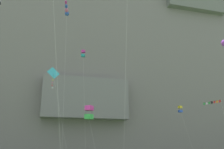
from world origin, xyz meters
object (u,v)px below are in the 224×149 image
at_px(kite_diamond_high_left, 54,76).
at_px(kite_box_mid_right, 89,113).
at_px(kite_box_far_right, 83,54).
at_px(kite_box_mid_center, 180,109).
at_px(kite_windsock_low_center, 67,11).
at_px(kite_banner_upper_left, 213,106).

bearing_deg(kite_diamond_high_left, kite_box_mid_right, -64.36).
height_order(kite_box_far_right, kite_box_mid_center, kite_box_far_right).
bearing_deg(kite_diamond_high_left, kite_windsock_low_center, -10.06).
height_order(kite_banner_upper_left, kite_windsock_low_center, kite_windsock_low_center).
relative_size(kite_diamond_high_left, kite_box_mid_right, 1.83).
bearing_deg(kite_box_mid_right, kite_banner_upper_left, 24.07).
distance_m(kite_box_mid_right, kite_box_mid_center, 26.88).
bearing_deg(kite_banner_upper_left, kite_box_mid_right, -155.93).
distance_m(kite_box_mid_right, kite_box_far_right, 22.95).
height_order(kite_box_mid_right, kite_box_far_right, kite_box_far_right).
bearing_deg(kite_diamond_high_left, kite_box_mid_center, 20.45).
xyz_separation_m(kite_diamond_high_left, kite_box_mid_right, (3.68, -7.66, -5.87)).
distance_m(kite_windsock_low_center, kite_box_mid_right, 17.90).
distance_m(kite_banner_upper_left, kite_windsock_low_center, 28.99).
distance_m(kite_diamond_high_left, kite_box_mid_center, 26.12).
relative_size(kite_banner_upper_left, kite_box_mid_center, 0.99).
relative_size(kite_diamond_high_left, kite_banner_upper_left, 1.27).
relative_size(kite_windsock_low_center, kite_box_far_right, 1.09).
relative_size(kite_banner_upper_left, kite_windsock_low_center, 0.48).
bearing_deg(kite_banner_upper_left, kite_box_mid_center, 113.12).
bearing_deg(kite_box_mid_center, kite_box_mid_right, -141.02).
distance_m(kite_diamond_high_left, kite_banner_upper_left, 27.34).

